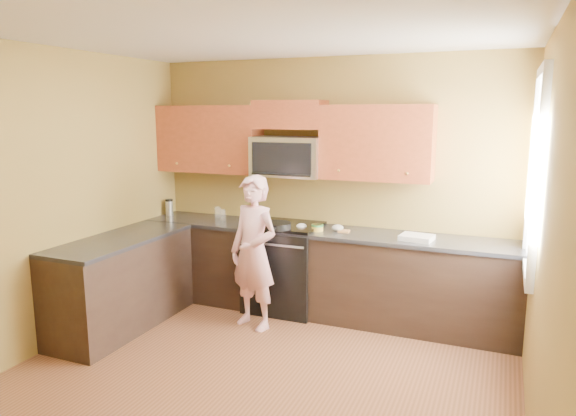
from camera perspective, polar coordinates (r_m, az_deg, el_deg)
The scene contains 26 objects.
floor at distance 4.37m, azimuth -4.34°, elevation -18.83°, with size 4.00×4.00×0.00m, color brown.
ceiling at distance 3.86m, azimuth -4.92°, elevation 18.83°, with size 4.00×4.00×0.00m, color white.
wall_back at distance 5.72m, azimuth 4.54°, elevation 2.51°, with size 4.00×4.00×0.00m, color olive.
wall_front at distance 2.37m, azimuth -27.60°, elevation -10.13°, with size 4.00×4.00×0.00m, color olive.
wall_left at distance 5.11m, azimuth -24.99°, elevation 0.62°, with size 4.00×4.00×0.00m, color olive.
wall_right at distance 3.49m, azimuth 26.13°, elevation -3.63°, with size 4.00×4.00×0.00m, color olive.
cabinet_back_run at distance 5.64m, azimuth 3.46°, elevation -7.07°, with size 4.00×0.60×0.88m, color black.
cabinet_left_run at distance 5.54m, azimuth -17.54°, elevation -7.89°, with size 0.60×1.60×0.88m, color black.
countertop_back at distance 5.51m, azimuth 3.48°, elevation -2.54°, with size 4.00×0.62×0.04m, color black.
countertop_left at distance 5.41m, azimuth -17.73°, elevation -3.27°, with size 0.62×1.60×0.04m, color black.
stove at distance 5.75m, azimuth -0.41°, elevation -6.36°, with size 0.76×0.65×0.95m, color black, non-canonical shape.
microwave at distance 5.66m, azimuth 0.07°, elevation 3.47°, with size 0.76×0.40×0.42m, color silver, non-canonical shape.
upper_cab_left at distance 6.13m, azimuth -8.40°, elevation 3.90°, with size 1.22×0.33×0.75m, color #933E22, non-canonical shape.
upper_cab_right at distance 5.41m, azimuth 9.47°, elevation 3.01°, with size 1.12×0.33×0.75m, color #933E22, non-canonical shape.
upper_cab_over_mw at distance 5.65m, azimuth 0.21°, elevation 10.07°, with size 0.76×0.33×0.30m, color #933E22.
window at distance 4.62m, azimuth 25.34°, elevation 3.41°, with size 0.06×1.06×1.66m, color white, non-canonical shape.
woman at distance 5.21m, azimuth -3.72°, elevation -4.83°, with size 0.56×0.37×1.53m, color pink.
frying_pan at distance 5.40m, azimuth -1.21°, elevation -2.25°, with size 0.30×0.51×0.07m, color black, non-canonical shape.
butter_tub at distance 5.44m, azimuth 3.20°, elevation -2.50°, with size 0.12×0.12×0.09m, color yellow, non-canonical shape.
toast_slice at distance 5.42m, azimuth 6.09°, elevation -2.51°, with size 0.11×0.11×0.01m, color #B27F47.
napkin_a at distance 5.51m, azimuth 1.47°, elevation -2.00°, with size 0.11×0.12×0.06m, color silver.
napkin_b at distance 5.45m, azimuth 5.39°, elevation -2.15°, with size 0.12×0.13×0.07m, color silver.
dish_towel at distance 5.19m, azimuth 13.77°, elevation -3.13°, with size 0.30×0.24×0.05m, color white.
travel_mug at distance 6.40m, azimuth -12.70°, elevation -0.78°, with size 0.09×0.09×0.19m, color silver, non-canonical shape.
glass_b at distance 6.18m, azimuth -7.63°, elevation -0.44°, with size 0.07×0.07×0.12m, color silver.
glass_c at distance 6.00m, azimuth -7.08°, elevation -0.76°, with size 0.07×0.07×0.12m, color silver.
Camera 1 is at (1.75, -3.39, 2.13)m, focal length 32.82 mm.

